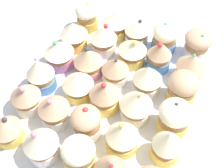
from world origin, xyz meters
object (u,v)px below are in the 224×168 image
Objects in this scene: cupcake_23 at (116,23)px; cupcake_9 at (147,79)px; cupcake_28 at (74,35)px; cupcake_29 at (87,17)px; cupcake_7 at (122,137)px; cupcake_18 at (41,144)px; cupcake_5 at (198,44)px; cupcake_22 at (103,39)px; cupcake_2 at (175,117)px; cupcake_17 at (137,31)px; cupcake_14 at (105,95)px; cupcake_3 at (183,87)px; cupcake_26 at (40,74)px; cupcake_25 at (26,97)px; cupcake_19 at (54,110)px; cupcake_15 at (115,70)px; baking_tray at (112,94)px; cupcake_13 at (86,123)px; cupcake_20 at (78,84)px; cupcake_24 at (6,129)px; cupcake_12 at (79,154)px; cupcake_21 at (88,62)px; cupcake_10 at (159,55)px; cupcake_11 at (165,38)px; cupcake_27 at (59,53)px; cupcake_1 at (167,145)px; cupcake_8 at (136,105)px; cupcake_4 at (191,68)px.

cupcake_9 is at bearing -136.91° from cupcake_23.
cupcake_28 is 0.99× the size of cupcake_29.
cupcake_18 is at bearing 118.57° from cupcake_7.
cupcake_28 reaches higher than cupcake_5.
cupcake_5 is at bearing -70.68° from cupcake_22.
cupcake_17 is (19.90, 14.63, -0.23)cm from cupcake_2.
cupcake_29 is (20.71, 13.93, -0.28)cm from cupcake_14.
cupcake_26 is (-8.20, 28.19, 0.36)cm from cupcake_3.
cupcake_26 is (6.00, 0.20, 0.34)cm from cupcake_25.
cupcake_19 is 27.61cm from cupcake_23.
cupcake_15 is at bearing 6.71° from cupcake_14.
baking_tray is 13.65cm from cupcake_19.
cupcake_13 is 9.39cm from cupcake_20.
cupcake_26 is at bearing 1.93° from cupcake_25.
cupcake_24 is (-6.51, 20.37, -0.37)cm from cupcake_7.
cupcake_18 is 28.45cm from cupcake_22.
cupcake_7 is 16.17cm from cupcake_15.
cupcake_21 reaches higher than cupcake_12.
cupcake_2 is 0.93× the size of cupcake_10.
cupcake_18 is 1.05× the size of cupcake_21.
cupcake_11 is 28.41cm from cupcake_13.
cupcake_23 is at bearing 0.09° from cupcake_18.
cupcake_17 is at bearing 91.37° from cupcake_11.
cupcake_26 is 7.12cm from cupcake_27.
cupcake_1 is at bearing -111.89° from cupcake_14.
cupcake_14 is at bearing -146.08° from cupcake_29.
cupcake_29 is at bearing 44.77° from cupcake_8.
cupcake_1 is at bearing -62.12° from cupcake_12.
cupcake_22 reaches higher than cupcake_21.
cupcake_22 is (-6.16, 12.93, 0.28)cm from cupcake_11.
cupcake_4 is 21.36cm from cupcake_23.
baking_tray is 13.51cm from cupcake_10.
cupcake_17 is (6.57, 14.61, -0.24)cm from cupcake_4.
cupcake_2 is at bearing -179.19° from cupcake_5.
cupcake_29 is (20.95, -0.63, -0.52)cm from cupcake_26.
cupcake_21 is at bearing -133.34° from cupcake_28.
cupcake_20 is 20.10cm from cupcake_23.
cupcake_10 is 1.19× the size of cupcake_20.
cupcake_7 is 7.23cm from cupcake_13.
cupcake_19 reaches higher than cupcake_12.
cupcake_8 is 28.91cm from cupcake_29.
cupcake_11 is at bearing -44.77° from cupcake_26.
cupcake_9 and cupcake_19 have the same top height.
cupcake_18 is 1.08× the size of cupcake_29.
cupcake_20 is (-7.25, 20.03, -0.20)cm from cupcake_3.
cupcake_10 is 9.42cm from cupcake_17.
cupcake_13 is at bearing 172.93° from cupcake_14.
cupcake_2 is 20.37cm from cupcake_20.
cupcake_13 is at bearing 13.70° from cupcake_12.
cupcake_7 reaches higher than cupcake_27.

